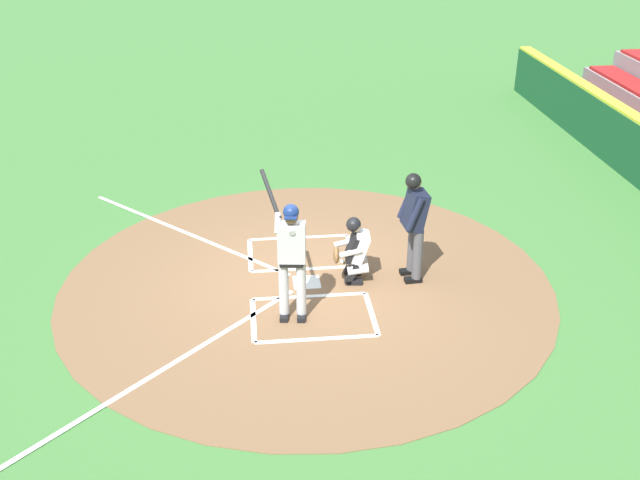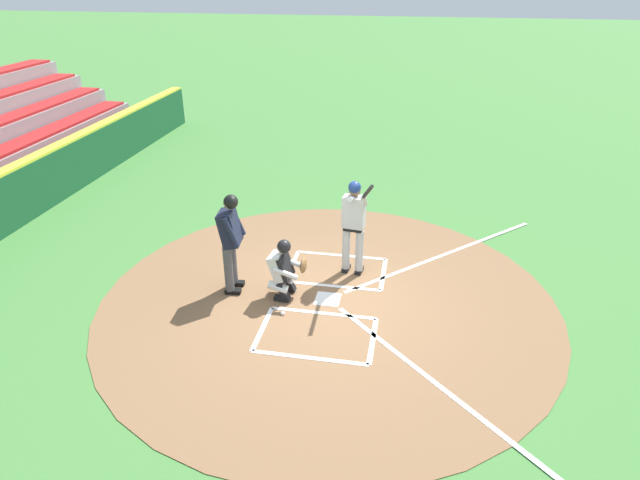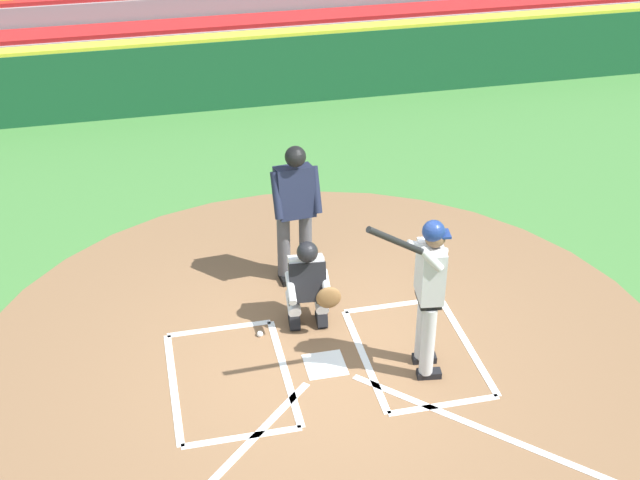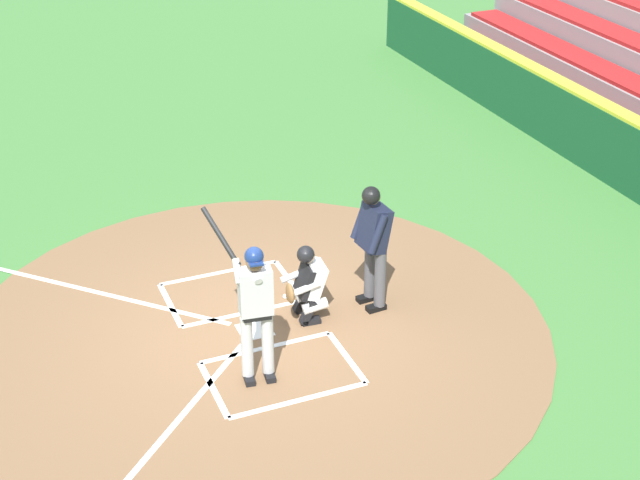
# 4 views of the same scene
# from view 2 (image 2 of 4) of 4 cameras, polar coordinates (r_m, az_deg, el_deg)

# --- Properties ---
(ground_plane) EXTENTS (120.00, 120.00, 0.00)m
(ground_plane) POSITION_cam_2_polar(r_m,az_deg,el_deg) (9.74, 0.81, -6.25)
(ground_plane) COLOR #427A38
(dirt_circle) EXTENTS (8.00, 8.00, 0.01)m
(dirt_circle) POSITION_cam_2_polar(r_m,az_deg,el_deg) (9.74, 0.81, -6.22)
(dirt_circle) COLOR brown
(dirt_circle) RESTS_ON ground
(home_plate_and_chalk) EXTENTS (7.93, 4.91, 0.01)m
(home_plate_and_chalk) POSITION_cam_2_polar(r_m,az_deg,el_deg) (9.65, 6.00, -6.65)
(home_plate_and_chalk) COLOR white
(home_plate_and_chalk) RESTS_ON dirt_circle
(batter) EXTENTS (1.00, 0.62, 2.13)m
(batter) POSITION_cam_2_polar(r_m,az_deg,el_deg) (10.05, 3.57, 1.97)
(batter) COLOR #BCBCBC
(batter) RESTS_ON ground
(catcher) EXTENTS (0.59, 0.64, 1.13)m
(catcher) POSITION_cam_2_polar(r_m,az_deg,el_deg) (9.56, -3.77, -2.86)
(catcher) COLOR black
(catcher) RESTS_ON ground
(plate_umpire) EXTENTS (0.60, 0.45, 1.86)m
(plate_umpire) POSITION_cam_2_polar(r_m,az_deg,el_deg) (9.63, -9.33, 0.32)
(plate_umpire) COLOR #4C4C51
(plate_umpire) RESTS_ON ground
(baseball) EXTENTS (0.07, 0.07, 0.07)m
(baseball) POSITION_cam_2_polar(r_m,az_deg,el_deg) (9.34, -3.92, -7.65)
(baseball) COLOR white
(baseball) RESTS_ON ground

